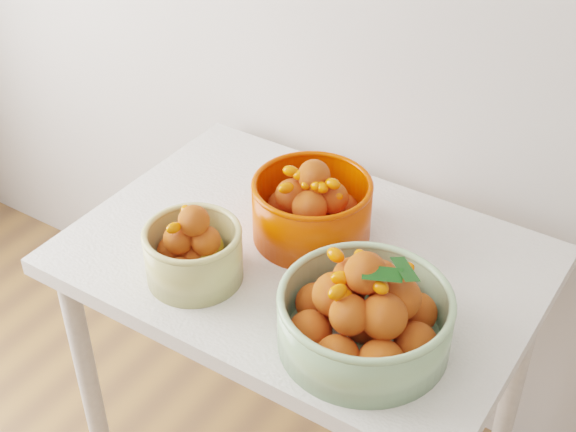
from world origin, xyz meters
name	(u,v)px	position (x,y,z in m)	size (l,w,h in m)	color
table	(303,287)	(-0.29, 1.60, 0.65)	(1.00, 0.70, 0.75)	silver
bowl_cream	(193,252)	(-0.44, 1.41, 0.82)	(0.23, 0.23, 0.17)	tan
bowl_green	(365,316)	(-0.05, 1.43, 0.82)	(0.35, 0.35, 0.21)	#8AAD7F
bowl_orange	(312,208)	(-0.31, 1.66, 0.83)	(0.33, 0.33, 0.19)	red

